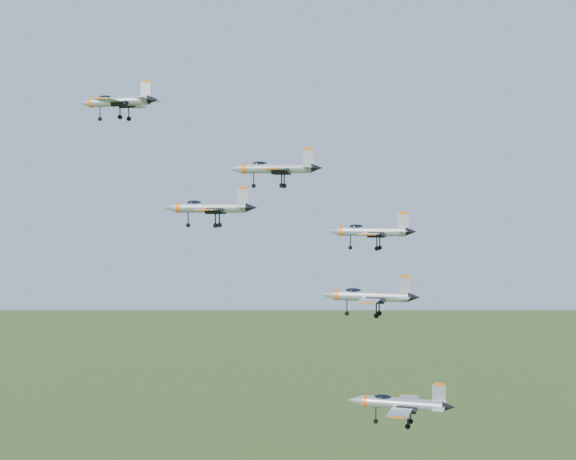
# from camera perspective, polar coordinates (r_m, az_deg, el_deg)

# --- Properties ---
(jet_lead) EXTENTS (13.56, 11.28, 3.62)m
(jet_lead) POSITION_cam_1_polar(r_m,az_deg,el_deg) (122.48, -12.08, 8.95)
(jet_lead) COLOR #9CA2A8
(jet_left_high) EXTENTS (12.80, 10.60, 3.42)m
(jet_left_high) POSITION_cam_1_polar(r_m,az_deg,el_deg) (107.24, -1.01, 4.43)
(jet_left_high) COLOR #9CA2A8
(jet_right_high) EXTENTS (11.32, 9.38, 3.02)m
(jet_right_high) POSITION_cam_1_polar(r_m,az_deg,el_deg) (93.65, -5.68, 1.62)
(jet_right_high) COLOR #9CA2A8
(jet_left_low) EXTENTS (12.08, 9.98, 3.23)m
(jet_left_low) POSITION_cam_1_polar(r_m,az_deg,el_deg) (106.14, 5.84, -0.07)
(jet_left_low) COLOR #9CA2A8
(jet_right_low) EXTENTS (11.88, 9.78, 3.18)m
(jet_right_low) POSITION_cam_1_polar(r_m,az_deg,el_deg) (95.17, 5.73, -4.66)
(jet_right_low) COLOR #9CA2A8
(jet_trail) EXTENTS (13.73, 11.34, 3.67)m
(jet_trail) POSITION_cam_1_polar(r_m,az_deg,el_deg) (104.60, 7.90, -12.09)
(jet_trail) COLOR #9CA2A8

